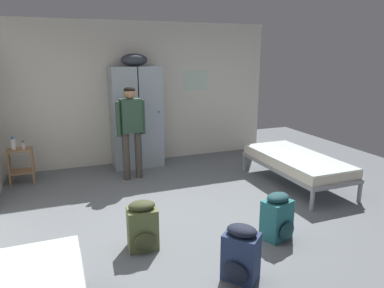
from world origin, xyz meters
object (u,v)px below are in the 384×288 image
at_px(locker_bank, 136,115).
at_px(backpack_navy, 241,254).
at_px(lotion_bottle, 23,146).
at_px(backpack_olive, 143,226).
at_px(water_bottle, 13,144).
at_px(backpack_teal, 278,217).
at_px(shelf_unit, 21,163).
at_px(bed_right, 296,162).
at_px(person_traveler, 131,124).

height_order(locker_bank, backpack_navy, locker_bank).
xyz_separation_m(locker_bank, lotion_bottle, (-1.92, -0.27, -0.34)).
height_order(lotion_bottle, backpack_navy, lotion_bottle).
xyz_separation_m(locker_bank, backpack_olive, (-0.62, -2.94, -0.71)).
xyz_separation_m(water_bottle, lotion_bottle, (0.15, -0.06, -0.03)).
xyz_separation_m(locker_bank, backpack_teal, (0.87, -3.28, -0.71)).
bearing_deg(backpack_navy, backpack_teal, 34.37).
relative_size(shelf_unit, backpack_navy, 1.04).
relative_size(bed_right, person_traveler, 1.22).
xyz_separation_m(person_traveler, backpack_navy, (0.35, -3.12, -0.68)).
relative_size(lotion_bottle, backpack_olive, 0.26).
bearing_deg(backpack_olive, locker_bank, 78.16).
relative_size(water_bottle, backpack_teal, 0.38).
relative_size(lotion_bottle, backpack_navy, 0.26).
bearing_deg(bed_right, locker_bank, 138.28).
bearing_deg(backpack_teal, bed_right, 46.72).
bearing_deg(backpack_teal, water_bottle, 133.72).
bearing_deg(backpack_olive, backpack_navy, -50.25).
height_order(backpack_navy, backpack_teal, same).
bearing_deg(person_traveler, backpack_navy, -83.56).
bearing_deg(locker_bank, lotion_bottle, -172.04).
relative_size(locker_bank, shelf_unit, 3.63).
height_order(shelf_unit, bed_right, shelf_unit).
distance_m(water_bottle, backpack_navy, 4.23).
relative_size(lotion_bottle, backpack_teal, 0.26).
relative_size(person_traveler, backpack_navy, 2.83).
bearing_deg(shelf_unit, lotion_bottle, -29.74).
xyz_separation_m(lotion_bottle, backpack_teal, (2.79, -3.02, -0.37)).
distance_m(backpack_teal, backpack_olive, 1.53).
bearing_deg(person_traveler, backpack_teal, -66.68).
bearing_deg(shelf_unit, backpack_teal, -46.89).
bearing_deg(backpack_teal, backpack_navy, -145.63).
height_order(water_bottle, backpack_teal, water_bottle).
relative_size(person_traveler, lotion_bottle, 10.86).
distance_m(lotion_bottle, backpack_teal, 4.13).
relative_size(water_bottle, backpack_olive, 0.38).
bearing_deg(backpack_olive, backpack_teal, -13.08).
relative_size(bed_right, backpack_olive, 3.45).
bearing_deg(lotion_bottle, person_traveler, -14.16).
distance_m(lotion_bottle, backpack_navy, 4.10).
height_order(shelf_unit, person_traveler, person_traveler).
bearing_deg(shelf_unit, backpack_olive, -63.16).
relative_size(bed_right, backpack_teal, 3.45).
height_order(water_bottle, backpack_navy, water_bottle).
xyz_separation_m(shelf_unit, bed_right, (4.14, -1.69, 0.04)).
xyz_separation_m(bed_right, water_bottle, (-4.22, 1.71, 0.28)).
xyz_separation_m(person_traveler, lotion_bottle, (-1.67, 0.42, -0.31)).
bearing_deg(water_bottle, bed_right, -22.09).
height_order(locker_bank, bed_right, locker_bank).
bearing_deg(locker_bank, shelf_unit, -173.45).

